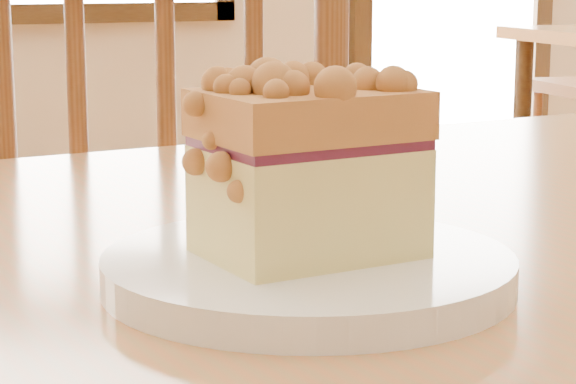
# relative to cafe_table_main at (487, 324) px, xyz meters

# --- Properties ---
(cafe_table_main) EXTENTS (1.35, 0.97, 0.75)m
(cafe_table_main) POSITION_rel_cafe_table_main_xyz_m (0.00, 0.00, 0.00)
(cafe_table_main) COLOR #9F743E
(cafe_table_main) RESTS_ON ground
(cafe_chair_main) EXTENTS (0.56, 0.56, 0.99)m
(cafe_chair_main) POSITION_rel_cafe_table_main_xyz_m (-0.07, 0.60, -0.16)
(cafe_chair_main) COLOR brown
(cafe_chair_main) RESTS_ON ground
(plate) EXTENTS (0.24, 0.24, 0.02)m
(plate) POSITION_rel_cafe_table_main_xyz_m (-0.22, -0.14, 0.10)
(plate) COLOR white
(plate) RESTS_ON cafe_table_main
(cake_slice) EXTENTS (0.13, 0.10, 0.11)m
(cake_slice) POSITION_rel_cafe_table_main_xyz_m (-0.22, -0.14, 0.17)
(cake_slice) COLOR #E9DC83
(cake_slice) RESTS_ON plate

